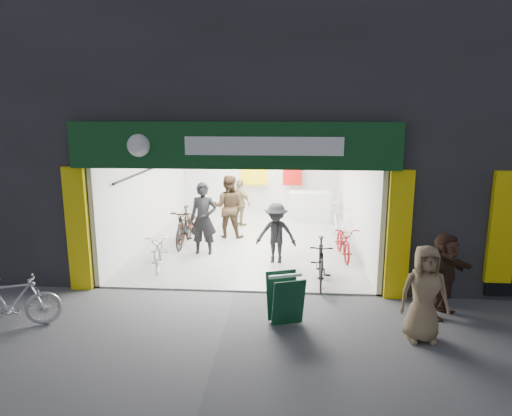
# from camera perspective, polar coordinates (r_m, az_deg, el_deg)

# --- Properties ---
(ground) EXTENTS (60.00, 60.00, 0.00)m
(ground) POSITION_cam_1_polar(r_m,az_deg,el_deg) (9.67, -2.64, -10.46)
(ground) COLOR #56565B
(ground) RESTS_ON ground
(building) EXTENTS (17.00, 10.27, 8.00)m
(building) POSITION_cam_1_polar(r_m,az_deg,el_deg) (13.87, 3.59, 14.56)
(building) COLOR #232326
(building) RESTS_ON ground
(bike_left_front) EXTENTS (0.89, 1.70, 0.85)m
(bike_left_front) POSITION_cam_1_polar(r_m,az_deg,el_deg) (11.27, -11.99, -5.12)
(bike_left_front) COLOR #B3B3B7
(bike_left_front) RESTS_ON ground
(bike_left_midfront) EXTENTS (0.52, 1.82, 1.09)m
(bike_left_midfront) POSITION_cam_1_polar(r_m,az_deg,el_deg) (12.79, -8.99, -2.38)
(bike_left_midfront) COLOR black
(bike_left_midfront) RESTS_ON ground
(bike_left_midback) EXTENTS (0.81, 1.81, 0.92)m
(bike_left_midback) POSITION_cam_1_polar(r_m,az_deg,el_deg) (13.42, -8.51, -2.07)
(bike_left_midback) COLOR maroon
(bike_left_midback) RESTS_ON ground
(bike_left_back) EXTENTS (0.77, 1.74, 1.01)m
(bike_left_back) POSITION_cam_1_polar(r_m,az_deg,el_deg) (14.71, -7.21, -0.60)
(bike_left_back) COLOR silver
(bike_left_back) RESTS_ON ground
(bike_right_front) EXTENTS (0.56, 1.68, 1.00)m
(bike_right_front) POSITION_cam_1_polar(r_m,az_deg,el_deg) (10.02, 8.10, -6.72)
(bike_right_front) COLOR black
(bike_right_front) RESTS_ON ground
(bike_right_mid) EXTENTS (0.68, 1.68, 0.87)m
(bike_right_mid) POSITION_cam_1_polar(r_m,az_deg,el_deg) (11.86, 10.90, -4.17)
(bike_right_mid) COLOR maroon
(bike_right_mid) RESTS_ON ground
(bike_right_back) EXTENTS (0.67, 1.84, 1.08)m
(bike_right_back) POSITION_cam_1_polar(r_m,az_deg,el_deg) (13.43, 10.13, -1.75)
(bike_right_back) COLOR silver
(bike_right_back) RESTS_ON ground
(parked_bike) EXTENTS (1.63, 1.03, 0.95)m
(parked_bike) POSITION_cam_1_polar(r_m,az_deg,el_deg) (9.02, -28.21, -10.37)
(parked_bike) COLOR #B2B2B7
(parked_bike) RESTS_ON ground
(customer_a) EXTENTS (0.72, 0.48, 1.92)m
(customer_a) POSITION_cam_1_polar(r_m,az_deg,el_deg) (11.84, -6.59, -1.42)
(customer_a) COLOR black
(customer_a) RESTS_ON ground
(customer_b) EXTENTS (0.96, 0.78, 1.88)m
(customer_b) POSITION_cam_1_polar(r_m,az_deg,el_deg) (13.40, -3.47, 0.13)
(customer_b) COLOR #3C2B1B
(customer_b) RESTS_ON ground
(customer_c) EXTENTS (1.05, 0.68, 1.53)m
(customer_c) POSITION_cam_1_polar(r_m,az_deg,el_deg) (11.12, 2.53, -3.27)
(customer_c) COLOR black
(customer_c) RESTS_ON ground
(customer_d) EXTENTS (0.95, 0.88, 1.56)m
(customer_d) POSITION_cam_1_polar(r_m,az_deg,el_deg) (14.74, -2.01, 0.61)
(customer_d) COLOR olive
(customer_d) RESTS_ON ground
(pedestrian_near) EXTENTS (0.80, 0.53, 1.61)m
(pedestrian_near) POSITION_cam_1_polar(r_m,az_deg,el_deg) (7.97, 20.29, -10.01)
(pedestrian_near) COLOR olive
(pedestrian_near) RESTS_ON ground
(pedestrian_far) EXTENTS (1.33, 1.38, 1.57)m
(pedestrian_far) POSITION_cam_1_polar(r_m,az_deg,el_deg) (9.02, 22.45, -7.75)
(pedestrian_far) COLOR #3C261B
(pedestrian_far) RESTS_ON ground
(sandwich_board) EXTENTS (0.72, 0.73, 0.88)m
(sandwich_board) POSITION_cam_1_polar(r_m,az_deg,el_deg) (8.18, 3.67, -11.12)
(sandwich_board) COLOR #0E3A21
(sandwich_board) RESTS_ON ground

